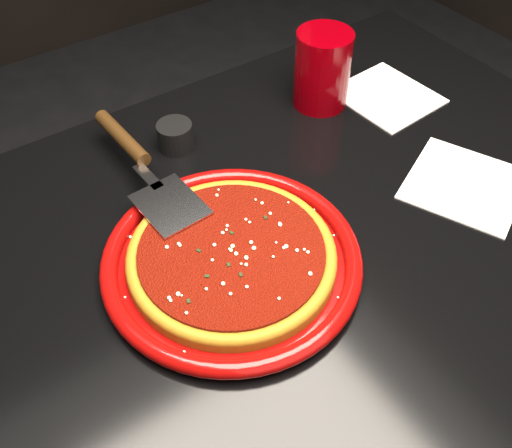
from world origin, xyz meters
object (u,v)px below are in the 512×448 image
at_px(plate, 232,260).
at_px(ramekin, 175,136).
at_px(cup, 322,69).
at_px(pizza_server, 145,166).
at_px(table, 271,365).

bearing_deg(plate, ramekin, 77.04).
relative_size(cup, ramekin, 2.31).
height_order(plate, cup, cup).
xyz_separation_m(plate, pizza_server, (-0.02, 0.20, 0.03)).
relative_size(plate, pizza_server, 1.03).
bearing_deg(cup, pizza_server, -175.82).
bearing_deg(ramekin, pizza_server, -143.18).
bearing_deg(pizza_server, table, -64.39).
height_order(table, pizza_server, pizza_server).
distance_m(table, pizza_server, 0.47).
height_order(table, cup, cup).
xyz_separation_m(table, pizza_server, (-0.11, 0.19, 0.42)).
bearing_deg(pizza_server, ramekin, 33.58).
height_order(table, ramekin, ramekin).
distance_m(table, plate, 0.40).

